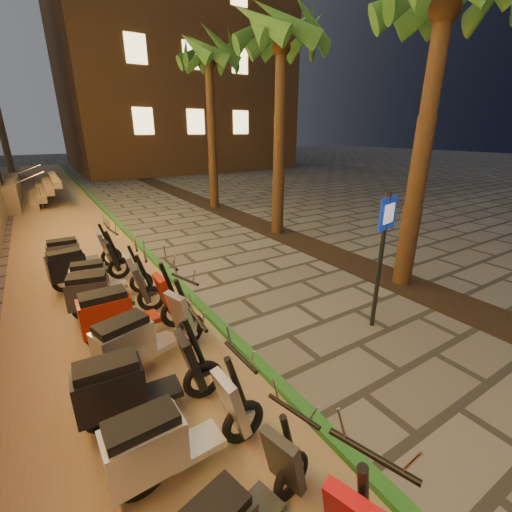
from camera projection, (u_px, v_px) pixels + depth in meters
ground at (363, 393)px, 4.68m from camera, size 120.00×120.00×0.00m
parking_strip at (72, 239)px, 11.29m from camera, size 3.40×60.00×0.01m
green_curb at (125, 230)px, 12.13m from camera, size 0.18×60.00×0.10m
planting_strip at (315, 248)px, 10.45m from camera, size 1.20×40.00×0.02m
apartment_block at (165, 21)px, 30.24m from camera, size 18.00×16.06×25.00m
palm_b at (446, 5)px, 6.17m from camera, size 2.97×3.02×6.66m
palm_c at (281, 45)px, 10.06m from camera, size 2.97×3.02×6.91m
palm_d at (209, 63)px, 13.94m from camera, size 2.97×3.02×7.16m
pedestrian_sign at (383, 243)px, 5.76m from camera, size 0.53×0.15×2.45m
scooter_4 at (172, 439)px, 3.36m from camera, size 1.72×0.60×1.22m
scooter_5 at (135, 384)px, 4.06m from camera, size 1.78×0.62×1.25m
scooter_6 at (142, 339)px, 4.94m from camera, size 1.78×0.93×1.26m
scooter_7 at (124, 312)px, 5.64m from camera, size 1.83×0.64×1.29m
scooter_8 at (105, 293)px, 6.38m from camera, size 1.72×0.79×1.21m
scooter_9 at (102, 278)px, 7.13m from camera, size 1.60×0.68×1.12m
scooter_10 at (80, 266)px, 7.63m from camera, size 1.76×0.69×1.23m
scooter_11 at (76, 253)px, 8.47m from camera, size 1.68×0.59×1.18m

